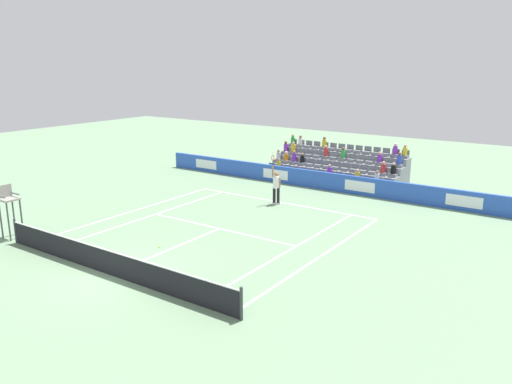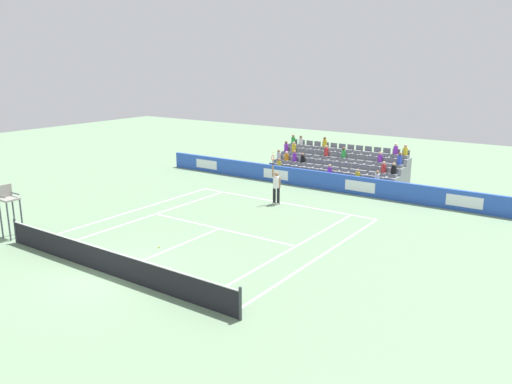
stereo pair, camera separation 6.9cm
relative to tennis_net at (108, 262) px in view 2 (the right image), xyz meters
The scene contains 15 objects.
ground_plane 0.49m from the tennis_net, ahead, with size 80.00×80.00×0.00m, color gray.
line_baseline 11.90m from the tennis_net, 90.00° to the right, with size 10.97×0.10×0.01m, color white.
line_service 6.42m from the tennis_net, 90.00° to the right, with size 8.23×0.10×0.01m, color white.
line_centre_service 3.24m from the tennis_net, 90.00° to the right, with size 0.10×6.40×0.01m, color white.
line_singles_sideline_left 7.25m from the tennis_net, 55.31° to the right, with size 0.10×11.89×0.01m, color white.
line_singles_sideline_right 7.25m from the tennis_net, 124.69° to the right, with size 0.10×11.89×0.01m, color white.
line_doubles_sideline_left 8.10m from the tennis_net, 47.30° to the right, with size 0.10×11.89×0.01m, color white.
line_doubles_sideline_right 8.10m from the tennis_net, 132.70° to the right, with size 0.10×11.89×0.01m, color white.
line_centre_mark 11.80m from the tennis_net, 90.00° to the right, with size 0.10×0.20×0.01m, color white.
sponsor_barrier 15.87m from the tennis_net, 90.00° to the right, with size 22.99×0.22×1.07m.
tennis_net is the anchor object (origin of this frame).
tennis_player 11.48m from the tennis_net, 89.48° to the right, with size 0.53×0.38×2.85m.
umpire_chair 6.84m from the tennis_net, ahead, with size 0.70×0.70×2.34m.
stadium_stand 18.81m from the tennis_net, 89.98° to the right, with size 8.68×3.80×2.57m.
loose_tennis_ball 3.10m from the tennis_net, 80.52° to the right, with size 0.07×0.07×0.07m, color #D1E533.
Camera 2 is at (-14.22, 11.15, 7.52)m, focal length 35.91 mm.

